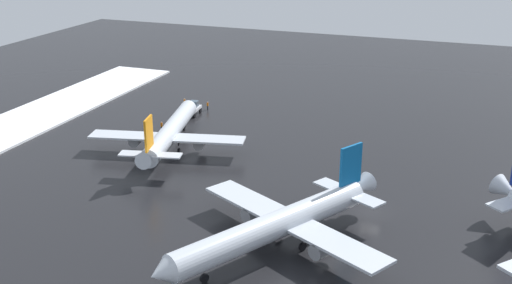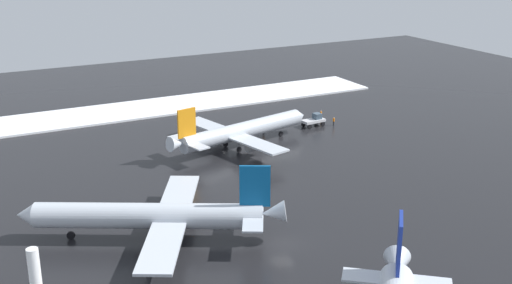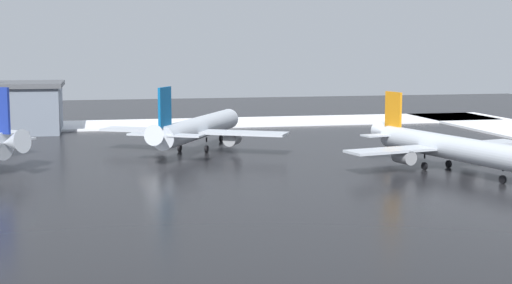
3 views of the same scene
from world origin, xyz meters
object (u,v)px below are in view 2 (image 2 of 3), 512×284
at_px(airplane_parked_portside, 155,216).
at_px(pushback_tug, 314,120).
at_px(airplane_foreground_jet, 240,131).
at_px(ground_crew_mid_apron, 264,127).
at_px(ground_crew_near_tug, 321,114).
at_px(ground_crew_by_nose_gear, 334,121).

height_order(airplane_parked_portside, pushback_tug, airplane_parked_portside).
relative_size(airplane_foreground_jet, ground_crew_mid_apron, 17.70).
xyz_separation_m(ground_crew_near_tug, ground_crew_by_nose_gear, (5.23, -0.43, 0.00)).
height_order(airplane_foreground_jet, airplane_parked_portside, airplane_parked_portside).
height_order(ground_crew_near_tug, ground_crew_by_nose_gear, same).
relative_size(airplane_parked_portside, ground_crew_mid_apron, 17.92).
bearing_deg(pushback_tug, ground_crew_mid_apron, 169.22).
relative_size(airplane_foreground_jet, ground_crew_by_nose_gear, 17.70).
distance_m(pushback_tug, ground_crew_by_nose_gear, 3.88).
distance_m(ground_crew_mid_apron, ground_crew_near_tug, 14.98).
bearing_deg(pushback_tug, airplane_parked_portside, -149.15).
xyz_separation_m(airplane_parked_portside, pushback_tug, (-31.91, 43.36, -1.99)).
distance_m(airplane_foreground_jet, airplane_parked_portside, 36.84).
bearing_deg(ground_crew_by_nose_gear, airplane_foreground_jet, -118.68).
bearing_deg(airplane_foreground_jet, ground_crew_by_nose_gear, -4.47).
xyz_separation_m(pushback_tug, ground_crew_mid_apron, (-0.99, -10.69, -0.31)).
relative_size(pushback_tug, ground_crew_mid_apron, 2.80).
bearing_deg(airplane_parked_portside, pushback_tug, -115.29).
bearing_deg(ground_crew_by_nose_gear, ground_crew_mid_apron, -136.99).
bearing_deg(pushback_tug, airplane_foreground_jet, -170.91).
xyz_separation_m(airplane_foreground_jet, ground_crew_mid_apron, (-5.78, 7.73, -2.03)).
distance_m(airplane_parked_portside, ground_crew_mid_apron, 46.42).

